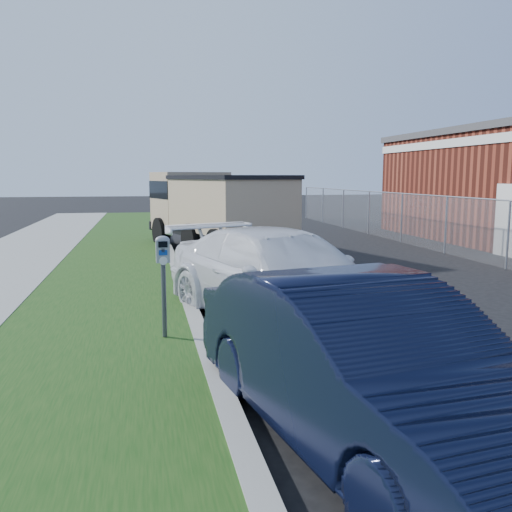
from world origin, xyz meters
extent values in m
plane|color=black|center=(0.00, 0.00, 0.00)|extent=(120.00, 120.00, 0.00)
cube|color=gray|center=(-2.60, 2.00, 0.07)|extent=(0.25, 50.00, 0.15)
cube|color=#143B10|center=(-4.20, 2.00, 0.07)|extent=(3.00, 50.00, 0.13)
plane|color=slate|center=(6.00, 7.00, 0.90)|extent=(0.00, 30.00, 30.00)
cylinder|color=gray|center=(6.00, 7.00, 1.80)|extent=(0.04, 30.00, 0.04)
cylinder|color=gray|center=(6.00, 4.00, 0.90)|extent=(0.06, 0.06, 1.80)
cylinder|color=gray|center=(6.00, 7.00, 0.90)|extent=(0.06, 0.06, 1.80)
cylinder|color=gray|center=(6.00, 10.00, 0.90)|extent=(0.06, 0.06, 1.80)
cylinder|color=gray|center=(6.00, 13.00, 0.90)|extent=(0.06, 0.06, 1.80)
cylinder|color=gray|center=(6.00, 16.00, 0.90)|extent=(0.06, 0.06, 1.80)
cylinder|color=gray|center=(6.00, 19.00, 0.90)|extent=(0.06, 0.06, 1.80)
cylinder|color=gray|center=(6.00, 22.00, 0.90)|extent=(0.06, 0.06, 1.80)
cube|color=silver|center=(7.48, 8.00, 3.60)|extent=(0.06, 14.00, 0.30)
cube|color=silver|center=(7.45, 6.00, 1.10)|extent=(0.08, 1.10, 2.20)
cylinder|color=#3F4247|center=(-3.12, -0.80, 0.67)|extent=(0.07, 0.07, 1.06)
cube|color=slate|center=(-3.12, -0.80, 1.38)|extent=(0.19, 0.13, 0.32)
ellipsoid|color=slate|center=(-3.12, -0.80, 1.54)|extent=(0.21, 0.14, 0.12)
cube|color=black|center=(-3.12, -0.87, 1.49)|extent=(0.13, 0.01, 0.08)
cube|color=navy|center=(-3.12, -0.87, 1.37)|extent=(0.12, 0.01, 0.07)
cylinder|color=silver|center=(-3.12, -0.87, 1.25)|extent=(0.12, 0.01, 0.12)
cube|color=#3F4247|center=(-3.12, -0.87, 1.40)|extent=(0.04, 0.01, 0.05)
imported|color=white|center=(-1.19, 0.21, 0.77)|extent=(3.95, 5.72, 1.54)
imported|color=black|center=(-1.50, -4.13, 0.76)|extent=(2.43, 4.84, 1.52)
cube|color=black|center=(-0.99, 8.78, 0.73)|extent=(4.09, 6.82, 0.35)
cube|color=#9A8263|center=(-1.70, 10.98, 1.56)|extent=(2.81, 2.45, 2.02)
cube|color=black|center=(-1.70, 10.98, 1.97)|extent=(2.85, 2.48, 0.60)
cube|color=#9A8263|center=(-0.74, 8.01, 1.56)|extent=(3.60, 4.77, 1.61)
cube|color=black|center=(-0.74, 8.01, 2.40)|extent=(3.73, 4.90, 0.12)
cube|color=black|center=(-2.00, 11.90, 0.66)|extent=(2.35, 0.89, 0.30)
cylinder|color=black|center=(-2.78, 10.53, 0.50)|extent=(0.62, 1.06, 1.01)
cylinder|color=black|center=(-0.57, 11.24, 0.50)|extent=(0.62, 1.06, 1.01)
cylinder|color=black|center=(-1.94, 7.94, 0.50)|extent=(0.62, 1.06, 1.01)
cylinder|color=black|center=(0.27, 8.65, 0.50)|extent=(0.62, 1.06, 1.01)
cylinder|color=black|center=(-1.38, 6.21, 0.50)|extent=(0.62, 1.06, 1.01)
cylinder|color=black|center=(0.82, 6.93, 0.50)|extent=(0.62, 1.06, 1.01)
camera|label=1|loc=(-3.38, -8.47, 2.43)|focal=38.00mm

